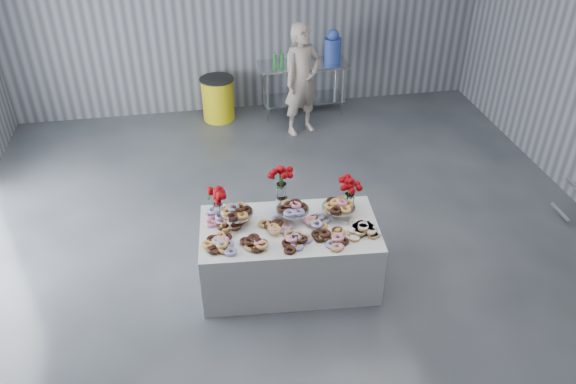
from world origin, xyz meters
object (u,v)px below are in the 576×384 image
object	(u,v)px
prep_table	(303,79)
display_table	(289,254)
trash_barrel	(218,99)
person	(302,80)
water_jug	(333,47)

from	to	relation	value
prep_table	display_table	bearing A→B (deg)	-103.38
prep_table	trash_barrel	world-z (taller)	prep_table
person	trash_barrel	bearing A→B (deg)	128.75
display_table	prep_table	world-z (taller)	prep_table
prep_table	water_jug	distance (m)	0.73
prep_table	water_jug	world-z (taller)	water_jug
trash_barrel	display_table	bearing A→B (deg)	-83.58
prep_table	person	world-z (taller)	person
display_table	trash_barrel	world-z (taller)	display_table
display_table	person	distance (m)	3.65
water_jug	trash_barrel	xyz separation A→B (m)	(-1.97, 0.00, -0.78)
prep_table	person	size ratio (longest dim) A/B	0.83
prep_table	trash_barrel	distance (m)	1.49
water_jug	trash_barrel	size ratio (longest dim) A/B	0.75
prep_table	water_jug	size ratio (longest dim) A/B	2.71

